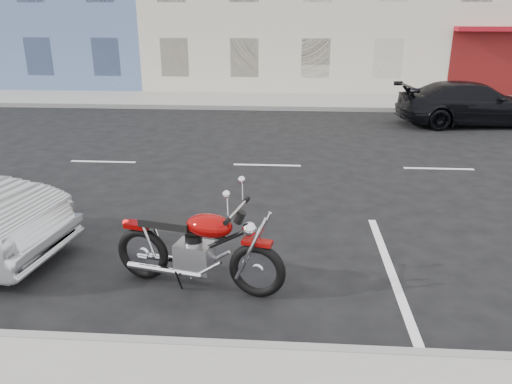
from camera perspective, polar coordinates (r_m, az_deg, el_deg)
ground at (r=11.96m, az=10.91°, el=2.83°), size 120.00×120.00×0.00m
sidewalk_far at (r=20.65m, az=-5.95°, el=10.44°), size 80.00×3.40×0.15m
curb_far at (r=19.00m, az=-6.82°, el=9.59°), size 80.00×0.12×0.16m
motorcycle at (r=6.28m, az=0.40°, el=-7.65°), size 2.32×0.91×1.18m
car_far at (r=17.56m, az=23.43°, el=9.26°), size 4.89×2.47×1.36m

